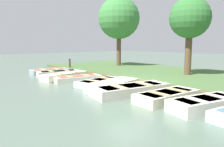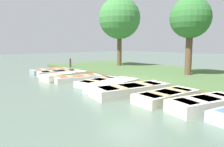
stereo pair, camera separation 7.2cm
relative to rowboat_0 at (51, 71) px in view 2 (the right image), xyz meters
The scene contains 15 objects.
ground_plane 7.18m from the rowboat_0, 97.67° to the left, with size 80.00×80.00×0.00m, color #566B5B.
shore_bank 9.28m from the rowboat_0, 129.95° to the left, with size 8.00×24.00×0.21m.
dock_walkway 7.45m from the rowboat_0, 107.36° to the left, with size 1.23×20.38×0.19m.
rowboat_0 is the anchor object (origin of this frame).
rowboat_1 1.32m from the rowboat_0, 91.37° to the left, with size 3.03×1.54×0.35m.
rowboat_2 3.00m from the rowboat_0, 82.51° to the left, with size 3.23×1.53×0.42m.
rowboat_3 4.26m from the rowboat_0, 86.72° to the left, with size 2.89×1.56×0.34m.
rowboat_4 5.95m from the rowboat_0, 90.05° to the left, with size 2.84×1.41×0.33m.
rowboat_5 7.30m from the rowboat_0, 88.89° to the left, with size 3.22×1.83×0.42m.
rowboat_6 8.69m from the rowboat_0, 87.95° to the left, with size 3.67×1.83×0.44m.
rowboat_7 10.35m from the rowboat_0, 89.78° to the left, with size 2.84×1.30×0.39m.
rowboat_8 11.87m from the rowboat_0, 89.86° to the left, with size 2.84×1.60×0.44m.
mooring_post_near 2.64m from the rowboat_0, 153.72° to the right, with size 0.15×0.15×0.98m.
park_tree_far_left 7.89m from the rowboat_0, behind, with size 3.73×3.73×6.36m.
park_tree_left 10.38m from the rowboat_0, 127.19° to the left, with size 2.58×2.58×5.12m.
Camera 2 is at (7.96, 8.12, 2.21)m, focal length 35.00 mm.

